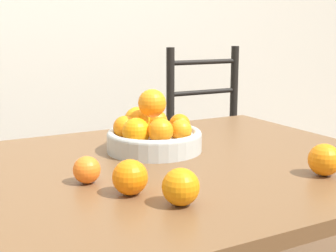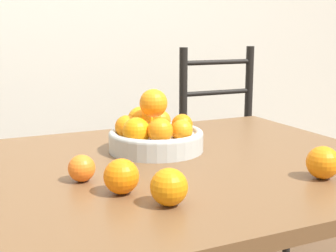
% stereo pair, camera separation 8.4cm
% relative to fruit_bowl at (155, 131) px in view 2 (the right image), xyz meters
% --- Properties ---
extents(dining_table, '(1.47, 0.98, 0.74)m').
position_rel_fruit_bowl_xyz_m(dining_table, '(-0.13, -0.14, -0.16)').
color(dining_table, brown).
rests_on(dining_table, ground_plane).
extents(fruit_bowl, '(0.28, 0.28, 0.19)m').
position_rel_fruit_bowl_xyz_m(fruit_bowl, '(0.00, 0.00, 0.00)').
color(fruit_bowl, '#B2B7B2').
rests_on(fruit_bowl, dining_table).
extents(orange_loose_0, '(0.08, 0.08, 0.08)m').
position_rel_fruit_bowl_xyz_m(orange_loose_0, '(0.26, -0.42, -0.02)').
color(orange_loose_0, orange).
rests_on(orange_loose_0, dining_table).
extents(orange_loose_1, '(0.07, 0.07, 0.07)m').
position_rel_fruit_bowl_xyz_m(orange_loose_1, '(-0.27, -0.20, -0.03)').
color(orange_loose_1, orange).
rests_on(orange_loose_1, dining_table).
extents(orange_loose_2, '(0.08, 0.08, 0.08)m').
position_rel_fruit_bowl_xyz_m(orange_loose_2, '(-0.15, -0.42, -0.02)').
color(orange_loose_2, orange).
rests_on(orange_loose_2, dining_table).
extents(orange_loose_3, '(0.08, 0.08, 0.08)m').
position_rel_fruit_bowl_xyz_m(orange_loose_3, '(-0.22, -0.32, -0.02)').
color(orange_loose_3, orange).
rests_on(orange_loose_3, dining_table).
extents(chair_right, '(0.42, 0.40, 1.01)m').
position_rel_fruit_bowl_xyz_m(chair_right, '(0.67, 0.62, -0.31)').
color(chair_right, black).
rests_on(chair_right, ground_plane).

